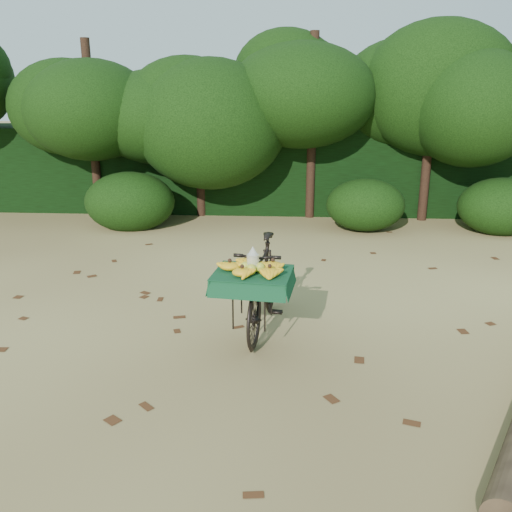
{
  "coord_description": "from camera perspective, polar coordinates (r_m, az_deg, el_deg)",
  "views": [
    {
      "loc": [
        0.08,
        -5.81,
        2.58
      ],
      "look_at": [
        -0.26,
        -0.53,
        0.95
      ],
      "focal_mm": 38.0,
      "sensor_mm": 36.0,
      "label": 1
    }
  ],
  "objects": [
    {
      "name": "tree_row",
      "position": [
        11.34,
        -0.07,
        14.22
      ],
      "size": [
        14.5,
        2.0,
        4.0
      ],
      "primitive_type": null,
      "color": "black",
      "rests_on": "ground"
    },
    {
      "name": "vendor_bicycle",
      "position": [
        5.93,
        0.71,
        -3.01
      ],
      "size": [
        0.83,
        1.84,
        1.05
      ],
      "rotation": [
        0.0,
        0.0,
        -0.12
      ],
      "color": "black",
      "rests_on": "ground"
    },
    {
      "name": "bush_clumps",
      "position": [
        10.34,
        5.91,
        5.17
      ],
      "size": [
        8.8,
        1.7,
        0.9
      ],
      "primitive_type": null,
      "color": "black",
      "rests_on": "ground"
    },
    {
      "name": "hedge_backdrop",
      "position": [
        12.22,
        3.26,
        9.23
      ],
      "size": [
        26.0,
        1.8,
        1.8
      ],
      "primitive_type": "cube",
      "color": "black",
      "rests_on": "ground"
    },
    {
      "name": "ground",
      "position": [
        6.35,
        2.62,
        -6.82
      ],
      "size": [
        80.0,
        80.0,
        0.0
      ],
      "primitive_type": "plane",
      "color": "tan",
      "rests_on": "ground"
    },
    {
      "name": "leaf_litter",
      "position": [
        6.95,
        2.73,
        -4.61
      ],
      "size": [
        7.0,
        7.3,
        0.01
      ],
      "primitive_type": null,
      "color": "#482713",
      "rests_on": "ground"
    }
  ]
}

